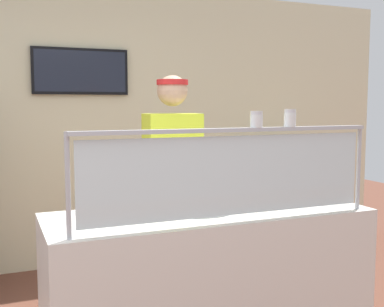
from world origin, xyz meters
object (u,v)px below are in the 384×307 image
worker_figure (174,185)px  parmesan_shaker (256,120)px  pizza_server (195,203)px  pizza_tray (196,206)px  pizza_box_stack (288,160)px  pepper_flake_shaker (290,119)px

worker_figure → parmesan_shaker: bearing=-81.7°
parmesan_shaker → pizza_server: bearing=119.8°
pizza_server → parmesan_shaker: (0.20, -0.35, 0.49)m
pizza_server → pizza_tray: bearing=36.5°
parmesan_shaker → pizza_box_stack: 2.57m
pizza_tray → pizza_server: 0.03m
pepper_flake_shaker → pizza_box_stack: size_ratio=0.21×
parmesan_shaker → pepper_flake_shaker: pepper_flake_shaker is taller
pepper_flake_shaker → parmesan_shaker: bearing=180.0°
pizza_server → pepper_flake_shaker: size_ratio=2.95×
worker_figure → pizza_box_stack: worker_figure is taller
pizza_server → pizza_box_stack: size_ratio=0.62×
pepper_flake_shaker → worker_figure: bearing=110.7°
pizza_server → parmesan_shaker: bearing=-75.3°
pizza_tray → pizza_server: (-0.02, -0.02, 0.02)m
pepper_flake_shaker → worker_figure: 1.07m
pizza_tray → parmesan_shaker: parmesan_shaker is taller
pizza_tray → parmesan_shaker: size_ratio=5.91×
pizza_tray → pepper_flake_shaker: pepper_flake_shaker is taller
pepper_flake_shaker → worker_figure: size_ratio=0.05×
pizza_server → pizza_box_stack: pizza_box_stack is taller
worker_figure → pizza_box_stack: bearing=33.2°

